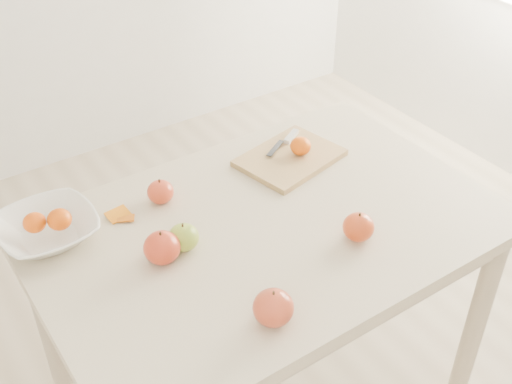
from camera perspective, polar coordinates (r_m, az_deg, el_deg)
table at (r=1.74m, az=0.93°, el=-5.28°), size 1.20×0.80×0.75m
cutting_board at (r=1.91m, az=3.04°, el=3.05°), size 0.33×0.27×0.02m
board_tangerine at (r=1.90m, az=3.98°, el=4.10°), size 0.06×0.06×0.05m
fruit_bowl at (r=1.69m, az=-18.02°, el=-3.19°), size 0.25×0.25×0.06m
bowl_tangerine_near at (r=1.68m, az=-19.09°, el=-2.58°), size 0.06×0.06×0.05m
bowl_tangerine_far at (r=1.67m, az=-17.08°, el=-2.34°), size 0.06×0.06×0.05m
orange_peel_a at (r=1.74m, az=-12.14°, el=-2.07°), size 0.06×0.05×0.01m
orange_peel_b at (r=1.72m, az=-11.49°, el=-2.36°), size 0.06×0.05×0.01m
paring_knife at (r=1.98m, az=2.92°, el=4.78°), size 0.16×0.08×0.01m
apple_green at (r=1.59m, az=-6.45°, el=-4.02°), size 0.08×0.08×0.07m
apple_red_c at (r=1.40m, az=1.55°, el=-10.24°), size 0.09×0.09×0.08m
apple_red_b at (r=1.56m, az=-8.36°, el=-4.92°), size 0.09×0.09×0.08m
apple_red_e at (r=1.63m, az=9.09°, el=-3.09°), size 0.08×0.08×0.07m
apple_red_a at (r=1.75m, az=-8.49°, el=0.01°), size 0.07×0.07×0.07m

